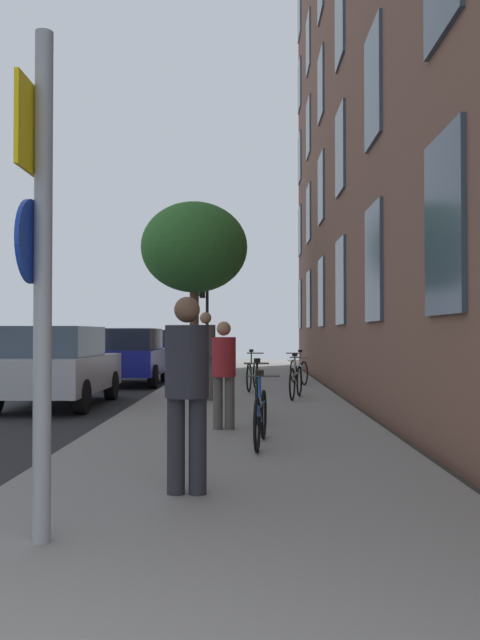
% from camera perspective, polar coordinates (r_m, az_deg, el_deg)
% --- Properties ---
extents(ground_plane, '(41.80, 41.80, 0.00)m').
position_cam_1_polar(ground_plane, '(16.72, -11.87, -6.25)').
color(ground_plane, '#332D28').
extents(road_asphalt, '(7.00, 38.00, 0.01)m').
position_cam_1_polar(road_asphalt, '(17.30, -18.71, -6.03)').
color(road_asphalt, '#232326').
rests_on(road_asphalt, ground).
extents(sidewalk, '(4.20, 38.00, 0.12)m').
position_cam_1_polar(sidewalk, '(16.31, 0.29, -6.19)').
color(sidewalk, gray).
rests_on(sidewalk, ground).
extents(sign_post, '(0.15, 0.60, 3.39)m').
position_cam_1_polar(sign_post, '(4.61, -16.87, 5.40)').
color(sign_post, gray).
rests_on(sign_post, sidewalk).
extents(traffic_light, '(0.43, 0.24, 3.58)m').
position_cam_1_polar(traffic_light, '(25.43, -3.07, 1.28)').
color(traffic_light, black).
rests_on(traffic_light, sidewalk).
extents(tree_near, '(3.62, 3.62, 5.84)m').
position_cam_1_polar(tree_near, '(22.72, -3.95, 6.20)').
color(tree_near, brown).
rests_on(tree_near, sidewalk).
extents(bicycle_0, '(0.42, 1.61, 0.93)m').
position_cam_1_polar(bicycle_0, '(8.19, 1.77, -8.26)').
color(bicycle_0, black).
rests_on(bicycle_0, sidewalk).
extents(bicycle_1, '(0.42, 1.79, 0.98)m').
position_cam_1_polar(bicycle_1, '(10.51, 1.47, -6.55)').
color(bicycle_1, black).
rests_on(bicycle_1, sidewalk).
extents(bicycle_2, '(0.52, 1.61, 0.96)m').
position_cam_1_polar(bicycle_2, '(14.09, 4.82, -5.22)').
color(bicycle_2, black).
rests_on(bicycle_2, sidewalk).
extents(bicycle_3, '(0.44, 1.78, 0.99)m').
position_cam_1_polar(bicycle_3, '(16.03, 1.06, -4.68)').
color(bicycle_3, black).
rests_on(bicycle_3, sidewalk).
extents(bicycle_4, '(0.51, 1.62, 0.93)m').
position_cam_1_polar(bicycle_4, '(18.12, 5.07, -4.35)').
color(bicycle_4, black).
rests_on(bicycle_4, sidewalk).
extents(pedestrian_0, '(0.53, 0.53, 1.69)m').
position_cam_1_polar(pedestrian_0, '(5.72, -4.59, -5.26)').
color(pedestrian_0, '#26262D').
rests_on(pedestrian_0, sidewalk).
extents(pedestrian_1, '(0.48, 0.48, 1.54)m').
position_cam_1_polar(pedestrian_1, '(9.52, -1.41, -4.12)').
color(pedestrian_1, '#4C4742').
rests_on(pedestrian_1, sidewalk).
extents(pedestrian_2, '(0.53, 0.53, 1.81)m').
position_cam_1_polar(pedestrian_2, '(13.61, -2.98, -2.58)').
color(pedestrian_2, '#4C4742').
rests_on(pedestrian_2, sidewalk).
extents(car_0, '(1.86, 4.10, 1.62)m').
position_cam_1_polar(car_0, '(13.96, -15.46, -3.79)').
color(car_0, '#B7B7BC').
rests_on(car_0, road_asphalt).
extents(car_1, '(1.80, 4.11, 1.62)m').
position_cam_1_polar(car_1, '(19.39, -9.27, -3.07)').
color(car_1, navy).
rests_on(car_1, road_asphalt).
extents(car_2, '(1.92, 4.44, 1.62)m').
position_cam_1_polar(car_2, '(28.10, -7.29, -2.47)').
color(car_2, navy).
rests_on(car_2, road_asphalt).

